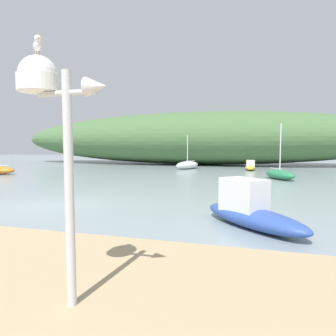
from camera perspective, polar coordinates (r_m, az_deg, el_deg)
The scene contains 8 objects.
ground_plane at distance 12.35m, azimuth -22.31°, elevation -6.79°, with size 120.00×120.00×0.00m, color gray.
distant_hill at distance 37.87m, azimuth 5.58°, elevation 5.83°, with size 50.15×11.33×6.73m, color #476B3D.
mast_structure at distance 4.11m, azimuth -22.56°, elevation 12.43°, with size 1.23×0.53×3.26m.
seagull_on_radar at distance 4.33m, azimuth -24.33°, elevation 21.25°, with size 0.26×0.27×0.22m.
sailboat_inner_mooring at distance 29.78m, azimuth 3.85°, elevation 0.59°, with size 2.51×3.48×3.52m.
sailboat_far_right at distance 21.71m, azimuth 21.15°, elevation -1.17°, with size 2.35×3.15×3.90m.
motorboat_west_reach at distance 29.22m, azimuth 15.91°, elevation 0.29°, with size 1.03×2.79×1.00m.
motorboat_by_sandbar at distance 8.68m, azimuth 15.78°, elevation -8.02°, with size 3.33×3.31×1.36m.
Camera 1 is at (7.47, -9.56, 2.29)m, focal length 30.92 mm.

